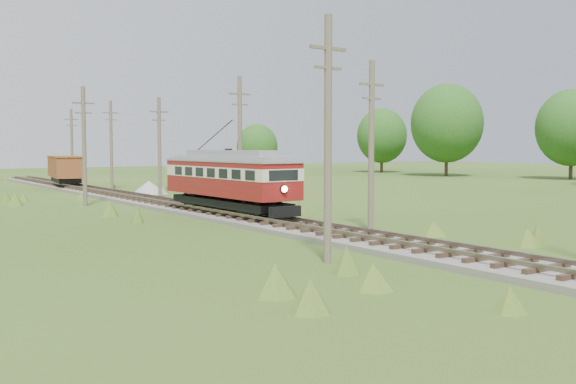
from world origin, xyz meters
TOP-DOWN VIEW (x-y plane):
  - railbed_main at (0.00, 34.00)m, footprint 3.60×96.00m
  - streetcar at (0.00, 26.87)m, footprint 2.88×11.66m
  - gondola at (0.00, 61.26)m, footprint 3.91×8.68m
  - gravel_pile at (4.12, 48.69)m, footprint 3.30×3.50m
  - utility_pole_r_2 at (3.30, 18.00)m, footprint 1.60×0.30m
  - utility_pole_r_3 at (3.20, 31.00)m, footprint 1.60×0.30m
  - utility_pole_r_4 at (3.00, 44.00)m, footprint 1.60×0.30m
  - utility_pole_r_5 at (3.40, 57.00)m, footprint 1.60×0.30m
  - utility_pole_r_6 at (3.20, 70.00)m, footprint 1.60×0.30m
  - utility_pole_l_a at (-4.20, 12.00)m, footprint 1.60×0.30m
  - utility_pole_l_b at (-4.50, 40.00)m, footprint 1.60×0.30m
  - tree_right_3 at (60.00, 42.00)m, footprint 9.24×9.24m
  - tree_right_4 at (54.00, 58.00)m, footprint 10.50×10.50m
  - tree_right_5 at (56.00, 74.00)m, footprint 8.40×8.40m
  - tree_mid_b at (30.00, 72.00)m, footprint 5.88×5.88m

SIDE VIEW (x-z plane):
  - railbed_main at x=0.00m, z-range -0.09..0.48m
  - gravel_pile at x=4.12m, z-range -0.04..1.16m
  - gondola at x=0.00m, z-range 0.67..3.46m
  - streetcar at x=0.00m, z-range -0.15..5.15m
  - utility_pole_r_4 at x=3.00m, z-range 0.12..8.52m
  - tree_mid_b at x=30.00m, z-range 0.54..8.12m
  - utility_pole_r_2 at x=3.30m, z-range 0.12..8.72m
  - utility_pole_l_b at x=-4.50m, z-range 0.12..8.72m
  - utility_pole_r_6 at x=3.20m, z-range 0.12..8.82m
  - utility_pole_r_5 at x=3.40m, z-range 0.13..9.03m
  - utility_pole_r_3 at x=3.20m, z-range 0.13..9.13m
  - utility_pole_l_a at x=-4.20m, z-range 0.13..9.13m
  - tree_right_5 at x=56.00m, z-range 0.78..11.60m
  - tree_right_3 at x=60.00m, z-range 0.86..12.77m
  - tree_right_4 at x=54.00m, z-range 0.98..14.51m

